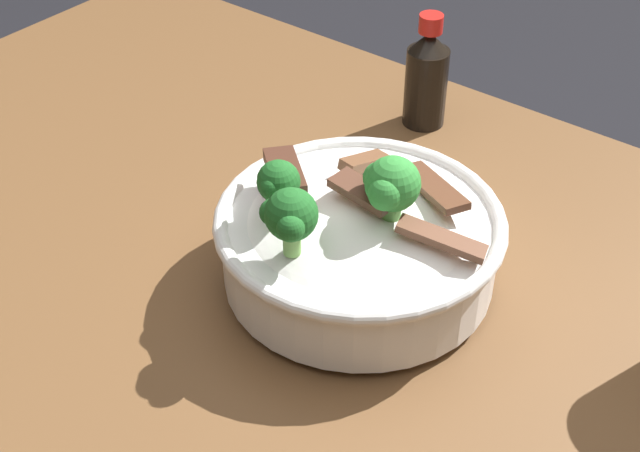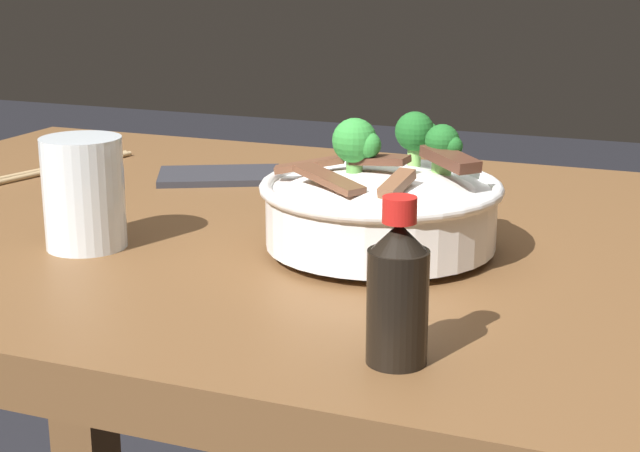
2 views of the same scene
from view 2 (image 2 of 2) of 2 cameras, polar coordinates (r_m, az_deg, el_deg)
name	(u,v)px [view 2 (image 2 of 2)]	position (r m, az deg, el deg)	size (l,w,h in m)	color
dining_table	(345,359)	(1.07, 1.44, -7.76)	(1.32, 0.79, 0.81)	brown
rice_bowl	(381,203)	(0.93, 3.59, 1.35)	(0.23, 0.23, 0.13)	white
drinking_glass	(84,201)	(0.98, -13.53, 1.44)	(0.08, 0.08, 0.11)	white
chopsticks_pair	(64,167)	(1.34, -14.65, 3.34)	(0.08, 0.22, 0.01)	tan
soy_sauce_bottle	(398,291)	(0.68, 4.54, -3.81)	(0.04, 0.04, 0.12)	black
folded_napkin	(220,176)	(1.25, -5.83, 2.93)	(0.15, 0.10, 0.01)	#28282D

